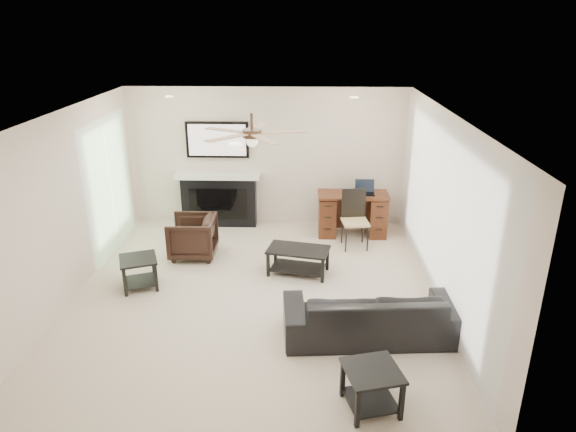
{
  "coord_description": "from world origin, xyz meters",
  "views": [
    {
      "loc": [
        0.65,
        -6.25,
        3.6
      ],
      "look_at": [
        0.44,
        0.36,
        1.04
      ],
      "focal_mm": 32.0,
      "sensor_mm": 36.0,
      "label": 1
    }
  ],
  "objects_px": {
    "coffee_table": "(298,261)",
    "desk": "(352,214)",
    "fireplace_unit": "(218,175)",
    "sofa": "(372,313)",
    "armchair": "(193,237)"
  },
  "relations": [
    {
      "from": "coffee_table",
      "to": "desk",
      "type": "height_order",
      "value": "desk"
    },
    {
      "from": "armchair",
      "to": "desk",
      "type": "distance_m",
      "value": 2.8
    },
    {
      "from": "sofa",
      "to": "fireplace_unit",
      "type": "xyz_separation_m",
      "value": [
        -2.38,
        3.5,
        0.65
      ]
    },
    {
      "from": "sofa",
      "to": "armchair",
      "type": "relative_size",
      "value": 2.87
    },
    {
      "from": "coffee_table",
      "to": "desk",
      "type": "distance_m",
      "value": 1.79
    },
    {
      "from": "fireplace_unit",
      "to": "desk",
      "type": "distance_m",
      "value": 2.5
    },
    {
      "from": "coffee_table",
      "to": "fireplace_unit",
      "type": "distance_m",
      "value": 2.52
    },
    {
      "from": "sofa",
      "to": "desk",
      "type": "distance_m",
      "value": 3.12
    },
    {
      "from": "sofa",
      "to": "coffee_table",
      "type": "height_order",
      "value": "sofa"
    },
    {
      "from": "coffee_table",
      "to": "desk",
      "type": "relative_size",
      "value": 0.74
    },
    {
      "from": "sofa",
      "to": "armchair",
      "type": "bearing_deg",
      "value": -43.7
    },
    {
      "from": "armchair",
      "to": "coffee_table",
      "type": "xyz_separation_m",
      "value": [
        1.7,
        -0.55,
        -0.13
      ]
    },
    {
      "from": "coffee_table",
      "to": "fireplace_unit",
      "type": "xyz_separation_m",
      "value": [
        -1.48,
        1.9,
        0.75
      ]
    },
    {
      "from": "armchair",
      "to": "desk",
      "type": "height_order",
      "value": "desk"
    },
    {
      "from": "sofa",
      "to": "fireplace_unit",
      "type": "height_order",
      "value": "fireplace_unit"
    }
  ]
}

